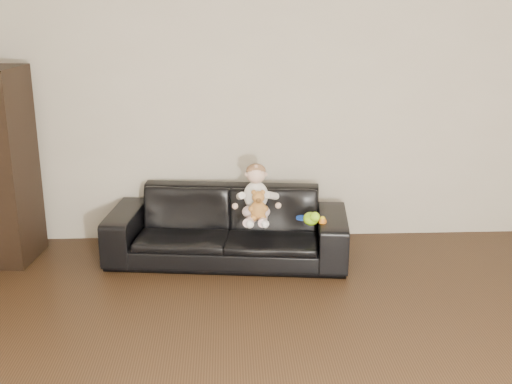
{
  "coord_description": "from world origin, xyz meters",
  "views": [
    {
      "loc": [
        -0.55,
        -2.57,
        2.02
      ],
      "look_at": [
        -0.32,
        2.16,
        0.58
      ],
      "focal_mm": 45.0,
      "sensor_mm": 36.0,
      "label": 1
    }
  ],
  "objects_px": {
    "toy_rattle": "(323,222)",
    "toy_blue_disc": "(303,218)",
    "sofa": "(228,226)",
    "baby": "(256,196)",
    "cabinet": "(3,166)",
    "toy_green": "(311,219)",
    "teddy_bear": "(258,205)"
  },
  "relations": [
    {
      "from": "toy_rattle",
      "to": "toy_green",
      "type": "bearing_deg",
      "value": 168.57
    },
    {
      "from": "cabinet",
      "to": "toy_green",
      "type": "relative_size",
      "value": 10.74
    },
    {
      "from": "toy_rattle",
      "to": "cabinet",
      "type": "bearing_deg",
      "value": 171.81
    },
    {
      "from": "cabinet",
      "to": "toy_rattle",
      "type": "bearing_deg",
      "value": -2.5
    },
    {
      "from": "teddy_bear",
      "to": "sofa",
      "type": "bearing_deg",
      "value": 153.7
    },
    {
      "from": "cabinet",
      "to": "toy_blue_disc",
      "type": "relative_size",
      "value": 14.9
    },
    {
      "from": "sofa",
      "to": "teddy_bear",
      "type": "distance_m",
      "value": 0.42
    },
    {
      "from": "sofa",
      "to": "toy_green",
      "type": "height_order",
      "value": "sofa"
    },
    {
      "from": "baby",
      "to": "toy_green",
      "type": "height_order",
      "value": "baby"
    },
    {
      "from": "sofa",
      "to": "toy_green",
      "type": "relative_size",
      "value": 13.24
    },
    {
      "from": "baby",
      "to": "teddy_bear",
      "type": "height_order",
      "value": "baby"
    },
    {
      "from": "toy_green",
      "to": "toy_rattle",
      "type": "bearing_deg",
      "value": -11.43
    },
    {
      "from": "toy_green",
      "to": "baby",
      "type": "bearing_deg",
      "value": 160.45
    },
    {
      "from": "cabinet",
      "to": "toy_rattle",
      "type": "xyz_separation_m",
      "value": [
        2.46,
        -0.35,
        -0.37
      ]
    },
    {
      "from": "teddy_bear",
      "to": "toy_blue_disc",
      "type": "bearing_deg",
      "value": 39.83
    },
    {
      "from": "cabinet",
      "to": "toy_blue_disc",
      "type": "xyz_separation_m",
      "value": [
        2.33,
        -0.19,
        -0.4
      ]
    },
    {
      "from": "sofa",
      "to": "toy_green",
      "type": "distance_m",
      "value": 0.69
    },
    {
      "from": "baby",
      "to": "toy_green",
      "type": "bearing_deg",
      "value": -5.85
    },
    {
      "from": "sofa",
      "to": "cabinet",
      "type": "relative_size",
      "value": 1.23
    },
    {
      "from": "cabinet",
      "to": "toy_green",
      "type": "height_order",
      "value": "cabinet"
    },
    {
      "from": "cabinet",
      "to": "baby",
      "type": "bearing_deg",
      "value": 0.14
    },
    {
      "from": "sofa",
      "to": "teddy_bear",
      "type": "relative_size",
      "value": 8.3
    },
    {
      "from": "sofa",
      "to": "toy_blue_disc",
      "type": "relative_size",
      "value": 18.38
    },
    {
      "from": "toy_green",
      "to": "toy_blue_disc",
      "type": "relative_size",
      "value": 1.39
    },
    {
      "from": "sofa",
      "to": "baby",
      "type": "bearing_deg",
      "value": -17.95
    },
    {
      "from": "toy_rattle",
      "to": "toy_blue_disc",
      "type": "bearing_deg",
      "value": 129.67
    },
    {
      "from": "baby",
      "to": "toy_rattle",
      "type": "bearing_deg",
      "value": -4.47
    },
    {
      "from": "teddy_bear",
      "to": "toy_green",
      "type": "bearing_deg",
      "value": 17.82
    },
    {
      "from": "baby",
      "to": "toy_green",
      "type": "distance_m",
      "value": 0.46
    },
    {
      "from": "sofa",
      "to": "toy_green",
      "type": "xyz_separation_m",
      "value": [
        0.63,
        -0.25,
        0.14
      ]
    },
    {
      "from": "cabinet",
      "to": "toy_rattle",
      "type": "height_order",
      "value": "cabinet"
    },
    {
      "from": "toy_rattle",
      "to": "sofa",
      "type": "bearing_deg",
      "value": 159.71
    }
  ]
}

